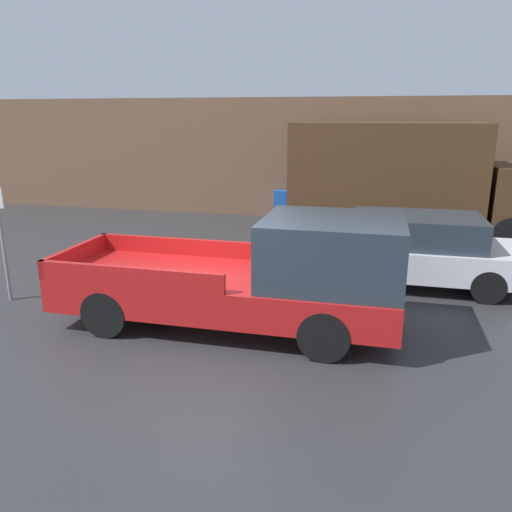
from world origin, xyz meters
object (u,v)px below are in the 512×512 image
Objects in this scene: pickup_truck at (261,276)px; delivery_truck at (403,177)px; car at (409,249)px; parking_sign at (2,235)px; newspaper_box at (281,204)px.

delivery_truck reaches higher than pickup_truck.
car is at bearing -89.32° from delivery_truck.
delivery_truck is (2.51, 7.50, 0.84)m from pickup_truck.
car is at bearing 50.38° from pickup_truck.
pickup_truck is 5.16m from parking_sign.
parking_sign is 2.38× the size of newspaper_box.
newspaper_box is at bearing 154.38° from delivery_truck.
car is 4.52m from delivery_truck.
delivery_truck is 10.63m from parking_sign.
newspaper_box is at bearing 98.84° from pickup_truck.
pickup_truck is at bearing -129.62° from car.
parking_sign reaches higher than newspaper_box.
parking_sign is at bearing 178.49° from pickup_truck.
car is 4.89× the size of newspaper_box.
delivery_truck is 7.16× the size of newspaper_box.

